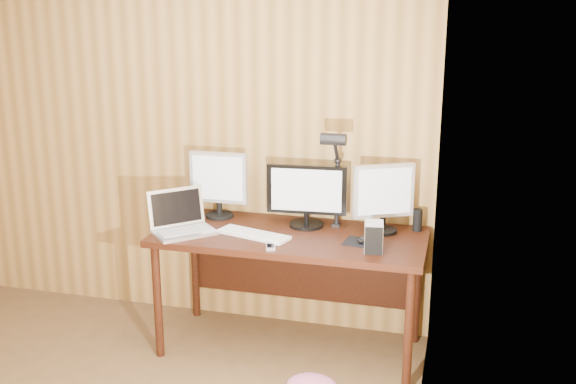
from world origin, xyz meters
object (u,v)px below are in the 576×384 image
at_px(mouse, 362,239).
at_px(speaker, 417,220).
at_px(keyboard, 254,234).
at_px(hard_drive, 374,237).
at_px(monitor_left, 219,183).
at_px(phone, 271,247).
at_px(desk, 293,249).
at_px(monitor_center, 307,195).
at_px(monitor_right, 384,196).
at_px(desk_lamp, 335,166).
at_px(laptop, 181,222).

xyz_separation_m(mouse, speaker, (0.28, 0.30, 0.05)).
height_order(keyboard, hard_drive, hard_drive).
bearing_deg(monitor_left, phone, -45.13).
xyz_separation_m(desk, phone, (-0.04, -0.33, 0.13)).
distance_m(monitor_center, monitor_left, 0.58).
height_order(monitor_right, desk_lamp, desk_lamp).
bearing_deg(keyboard, monitor_right, 36.33).
bearing_deg(hard_drive, monitor_left, 152.85).
bearing_deg(desk_lamp, monitor_right, 21.19).
bearing_deg(keyboard, hard_drive, 11.01).
bearing_deg(mouse, desk, -173.97).
xyz_separation_m(monitor_right, hard_drive, (-0.01, -0.33, -0.14)).
relative_size(monitor_right, phone, 3.68).
height_order(monitor_center, laptop, monitor_center).
distance_m(monitor_right, phone, 0.75).
xyz_separation_m(monitor_right, laptop, (-1.17, -0.29, -0.16)).
distance_m(monitor_center, monitor_right, 0.47).
distance_m(monitor_center, speaker, 0.68).
bearing_deg(desk, laptop, -162.93).
xyz_separation_m(monitor_center, monitor_right, (0.47, 0.00, 0.03)).
relative_size(desk, monitor_left, 3.79).
relative_size(hard_drive, phone, 1.42).
height_order(desk, phone, phone).
xyz_separation_m(desk, keyboard, (-0.20, -0.17, 0.13)).
distance_m(monitor_left, keyboard, 0.49).
height_order(monitor_center, phone, monitor_center).
bearing_deg(keyboard, mouse, 20.42).
relative_size(monitor_left, laptop, 0.98).
bearing_deg(laptop, hard_drive, -46.67).
bearing_deg(monitor_center, keyboard, -139.36).
xyz_separation_m(keyboard, phone, (0.15, -0.17, -0.00)).
distance_m(desk, speaker, 0.77).
bearing_deg(mouse, speaker, 68.07).
distance_m(desk, monitor_center, 0.34).
bearing_deg(laptop, phone, -57.83).
relative_size(phone, desk_lamp, 0.18).
relative_size(monitor_left, desk_lamp, 0.66).
distance_m(keyboard, hard_drive, 0.72).
height_order(keyboard, desk_lamp, desk_lamp).
bearing_deg(monitor_center, laptop, -162.03).
relative_size(monitor_right, speaker, 3.09).
height_order(monitor_right, phone, monitor_right).
relative_size(speaker, desk_lamp, 0.21).
distance_m(monitor_center, phone, 0.48).
distance_m(hard_drive, speaker, 0.46).
height_order(laptop, desk_lamp, desk_lamp).
distance_m(keyboard, speaker, 0.98).
height_order(speaker, desk_lamp, desk_lamp).
bearing_deg(monitor_right, monitor_left, 150.73).
distance_m(mouse, hard_drive, 0.15).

